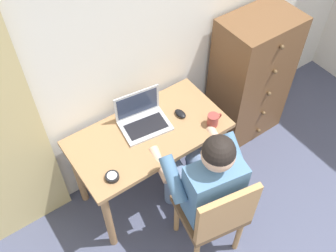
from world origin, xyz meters
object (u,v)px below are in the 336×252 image
(desk, at_px, (149,143))
(desk_clock, at_px, (112,177))
(chair, at_px, (215,214))
(laptop, at_px, (143,118))
(computer_mouse, at_px, (180,114))
(dresser, at_px, (250,79))
(person_seated, at_px, (204,178))
(coffee_mug, at_px, (213,120))

(desk, relative_size, desk_clock, 12.46)
(chair, xyz_separation_m, laptop, (-0.06, 0.78, 0.28))
(computer_mouse, height_order, desk_clock, computer_mouse)
(dresser, bearing_deg, desk_clock, -169.33)
(laptop, xyz_separation_m, computer_mouse, (0.26, -0.09, -0.04))
(desk, xyz_separation_m, chair, (0.08, -0.68, -0.11))
(dresser, relative_size, person_seated, 0.98)
(chair, xyz_separation_m, desk_clock, (-0.47, 0.50, 0.24))
(laptop, distance_m, desk_clock, 0.50)
(desk_clock, xyz_separation_m, coffee_mug, (0.81, -0.02, 0.03))
(computer_mouse, distance_m, desk_clock, 0.70)
(person_seated, bearing_deg, desk_clock, 148.01)
(dresser, relative_size, computer_mouse, 11.91)
(chair, height_order, desk_clock, chair)
(coffee_mug, bearing_deg, dresser, 23.74)
(computer_mouse, bearing_deg, laptop, 156.23)
(desk, height_order, computer_mouse, computer_mouse)
(computer_mouse, distance_m, coffee_mug, 0.25)
(person_seated, height_order, desk_clock, person_seated)
(person_seated, relative_size, laptop, 3.29)
(chair, bearing_deg, coffee_mug, 54.43)
(coffee_mug, bearing_deg, computer_mouse, 123.98)
(dresser, distance_m, person_seated, 1.16)
(chair, height_order, computer_mouse, chair)
(desk, bearing_deg, desk_clock, -155.03)
(desk, distance_m, chair, 0.69)
(computer_mouse, bearing_deg, coffee_mug, -60.28)
(chair, xyz_separation_m, person_seated, (0.03, 0.18, 0.18))
(person_seated, xyz_separation_m, coffee_mug, (0.31, 0.30, 0.10))
(computer_mouse, bearing_deg, dresser, 2.32)
(laptop, distance_m, computer_mouse, 0.28)
(desk, height_order, person_seated, person_seated)
(person_seated, bearing_deg, chair, -99.44)
(chair, height_order, coffee_mug, chair)
(dresser, distance_m, laptop, 1.10)
(desk, xyz_separation_m, computer_mouse, (0.28, 0.00, 0.14))
(desk_clock, bearing_deg, computer_mouse, 15.43)
(person_seated, bearing_deg, laptop, 98.62)
(dresser, relative_size, desk_clock, 13.23)
(computer_mouse, bearing_deg, chair, -110.98)
(dresser, xyz_separation_m, computer_mouse, (-0.81, -0.09, 0.16))
(dresser, height_order, computer_mouse, dresser)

